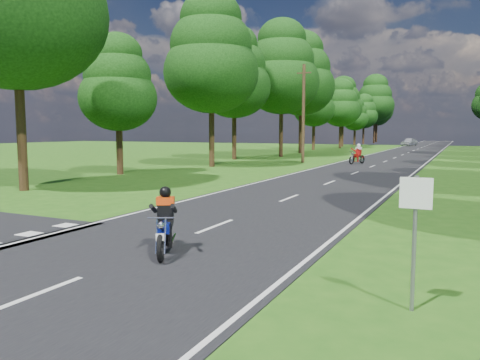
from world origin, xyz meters
The scene contains 9 objects.
ground centered at (0.00, 0.00, 0.00)m, with size 160.00×160.00×0.00m, color #235513.
main_road centered at (0.00, 50.00, 0.01)m, with size 7.00×140.00×0.02m, color black.
road_markings centered at (-0.14, 48.13, 0.02)m, with size 7.40×140.00×0.01m.
treeline centered at (1.43, 60.06, 8.25)m, with size 40.00×115.35×14.78m.
telegraph_pole centered at (-6.00, 28.00, 4.07)m, with size 1.20×0.26×8.00m.
road_sign centered at (5.50, -2.01, 1.34)m, with size 0.45×0.07×2.00m.
rider_near_blue centered at (0.38, -0.92, 0.73)m, with size 0.57×1.71×1.43m, color navy, non-canonical shape.
rider_far_red centered at (-1.55, 28.00, 0.82)m, with size 0.64×1.91×1.59m, color #9D150C, non-canonical shape.
distant_car centered at (-2.54, 75.24, 0.72)m, with size 1.65×4.09×1.39m, color silver.
Camera 1 is at (6.11, -9.08, 2.64)m, focal length 35.00 mm.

